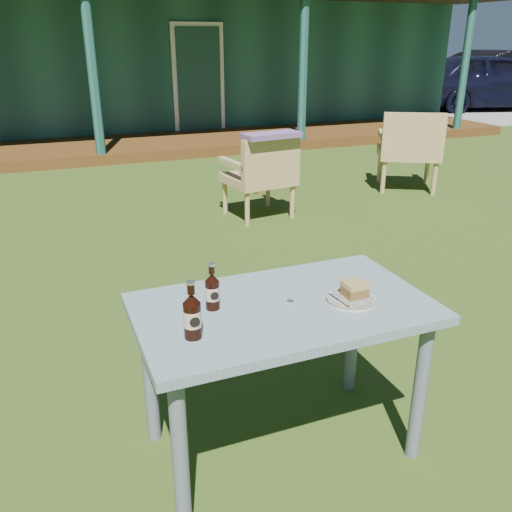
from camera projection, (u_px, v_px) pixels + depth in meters
name	position (u px, v px, depth m)	size (l,w,h in m)	color
ground	(188.00, 300.00, 3.85)	(80.00, 80.00, 0.00)	#334916
pavilion	(67.00, 45.00, 11.34)	(15.80, 8.30, 3.45)	#1B4841
gravel_strip	(479.00, 106.00, 14.79)	(9.00, 6.00, 0.02)	gray
car_near	(489.00, 81.00, 13.87)	(1.70, 4.23, 1.44)	black
car_far	(504.00, 77.00, 15.32)	(1.52, 4.37, 1.44)	black
cafe_table	(283.00, 326.00, 2.24)	(1.20, 0.70, 0.72)	slate
plate	(351.00, 299.00, 2.23)	(0.20, 0.20, 0.01)	silver
cake_slice	(355.00, 289.00, 2.23)	(0.09, 0.09, 0.06)	brown
fork	(339.00, 301.00, 2.20)	(0.01, 0.14, 0.00)	silver
cola_bottle_near	(212.00, 291.00, 2.14)	(0.06, 0.06, 0.19)	black
cola_bottle_far	(192.00, 315.00, 1.93)	(0.07, 0.07, 0.22)	black
bottle_cap	(290.00, 302.00, 2.22)	(0.03, 0.03, 0.01)	silver
armchair_left	(262.00, 172.00, 5.45)	(0.70, 0.66, 0.84)	tan
armchair_right	(410.00, 147.00, 6.44)	(0.93, 0.92, 0.95)	tan
floral_throw	(271.00, 135.00, 5.16)	(0.57, 0.23, 0.05)	#6A4E7B
side_table	(271.00, 162.00, 6.57)	(0.60, 0.40, 0.40)	#503013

